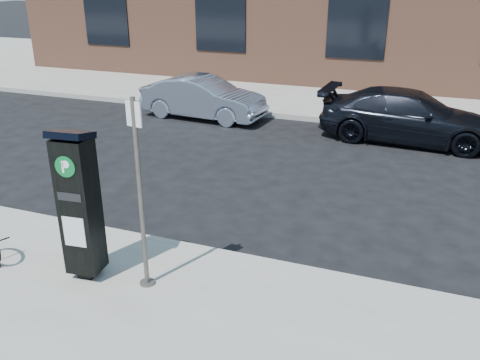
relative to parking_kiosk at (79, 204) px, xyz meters
The scene contains 8 objects.
ground 2.25m from the parking_kiosk, 41.61° to the left, with size 120.00×120.00×0.00m, color black.
sidewalk_far 15.37m from the parking_kiosk, 84.70° to the left, with size 60.00×12.00×0.15m, color gray.
curb_near 2.20m from the parking_kiosk, 41.15° to the left, with size 60.00×0.12×0.16m, color #9E9B93.
curb_far 9.45m from the parking_kiosk, 81.33° to the left, with size 60.00×0.12×0.16m, color #9E9B93.
parking_kiosk is the anchor object (origin of this frame).
sign_pole 0.89m from the parking_kiosk, ahead, with size 0.22×0.20×2.53m.
car_silver 8.80m from the parking_kiosk, 104.26° to the left, with size 1.29×3.69×1.22m, color #8491A8.
car_dark 9.10m from the parking_kiosk, 66.42° to the left, with size 1.81×4.45×1.29m, color black.
Camera 1 is at (2.66, -6.10, 4.01)m, focal length 38.00 mm.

